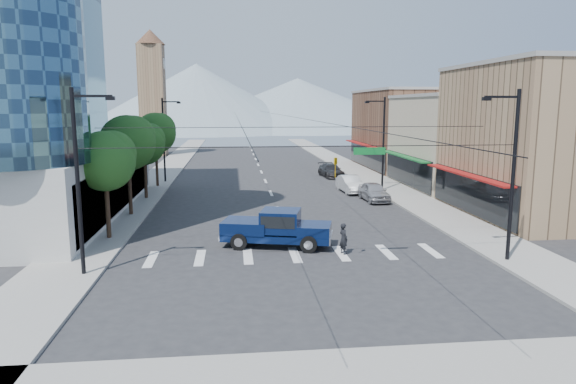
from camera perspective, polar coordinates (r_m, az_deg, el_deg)
name	(u,v)px	position (r m, az deg, el deg)	size (l,w,h in m)	color
ground	(302,263)	(27.23, 1.58, -7.89)	(160.00, 160.00, 0.00)	#28282B
sidewalk_left	(166,171)	(66.77, -13.43, 2.32)	(4.00, 120.00, 0.15)	gray
sidewalk_right	(352,168)	(68.03, 7.07, 2.64)	(4.00, 120.00, 0.15)	gray
sidewalk_cross	(357,382)	(16.32, 7.64, -20.20)	(28.00, 4.00, 0.15)	gray
shop_near	(552,142)	(42.87, 27.24, 4.94)	(12.00, 14.00, 11.00)	#8C6B4C
shop_mid	(466,143)	(55.15, 19.18, 5.21)	(12.00, 14.00, 9.00)	tan
shop_far	(412,130)	(69.89, 13.60, 6.68)	(12.00, 18.00, 10.00)	brown
clock_tower	(152,91)	(88.73, -14.85, 10.82)	(4.80, 4.80, 20.40)	#8C6B4C
mountain_left	(197,97)	(176.13, -10.07, 10.30)	(80.00, 80.00, 22.00)	gray
mountain_right	(297,104)	(187.22, 1.06, 9.78)	(90.00, 90.00, 18.00)	gray
tree_near	(107,159)	(32.87, -19.44, 3.48)	(3.65, 3.64, 6.71)	black
tree_midnear	(129,141)	(39.64, -17.20, 5.41)	(4.09, 4.09, 7.52)	black
tree_midfar	(146,143)	(46.56, -15.55, 5.29)	(3.65, 3.64, 6.71)	black
tree_far	(157,132)	(53.43, -14.37, 6.49)	(4.09, 4.09, 7.52)	black
signal_rig	(309,178)	(25.26, 2.37, 1.55)	(21.80, 0.20, 9.00)	black
lamp_pole_nw	(165,137)	(56.28, -13.52, 6.00)	(2.00, 0.25, 9.00)	black
lamp_pole_ne	(382,140)	(49.91, 10.42, 5.69)	(2.00, 0.25, 9.00)	black
pickup_truck	(276,227)	(30.08, -1.31, -3.96)	(6.78, 3.79, 2.18)	#08173F
pedestrian	(343,239)	(28.72, 6.18, -5.18)	(0.64, 0.42, 1.76)	black
parked_car_near	(374,192)	(45.13, 9.52, 0.03)	(1.90, 4.72, 1.61)	#9F9FA3
parked_car_mid	(350,184)	(49.28, 6.95, 0.88)	(1.69, 4.85, 1.60)	silver
parked_car_far	(331,170)	(59.89, 4.79, 2.40)	(2.11, 5.19, 1.51)	#272729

